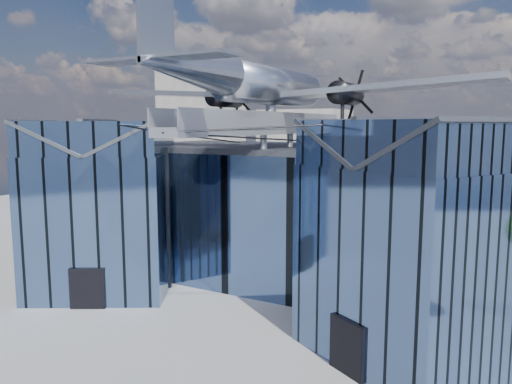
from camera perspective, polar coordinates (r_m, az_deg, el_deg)
The scene contains 5 objects.
ground_plane at distance 32.02m, azimuth -1.80°, elevation -13.30°, with size 120.00×120.00×0.00m, color gray.
museum at distance 35.50m, azimuth 3.02°, elevation -1.94°, with size 32.88×24.50×17.60m.
bg_towers at distance 77.35m, azimuth 18.99°, elevation 6.21°, with size 77.00×24.50×26.00m.
tree_plaza_w at distance 40.98m, azimuth -21.65°, elevation -3.29°, with size 4.54×4.54×5.98m.
tree_side_w at distance 53.77m, azimuth -21.07°, elevation -0.80°, with size 4.45×4.45×5.90m.
Camera 1 is at (15.49, -25.56, 11.49)m, focal length 35.00 mm.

